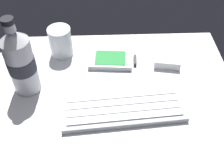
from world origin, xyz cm
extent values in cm
cube|color=silver|center=(0.00, 0.00, -1.00)|extent=(64.00, 48.00, 2.00)
cube|color=#93969B|center=(2.41, -5.70, 0.70)|extent=(29.77, 13.23, 1.40)
cube|color=#ADAFB5|center=(2.15, -2.41, 1.55)|extent=(26.75, 4.07, 0.30)
cube|color=#ADAFB5|center=(2.32, -4.60, 1.55)|extent=(26.75, 4.07, 0.30)
cube|color=#ADAFB5|center=(2.49, -6.80, 1.55)|extent=(26.75, 4.07, 0.30)
cube|color=#ADAFB5|center=(2.66, -8.99, 1.55)|extent=(26.75, 4.07, 0.30)
cube|color=#B7BABF|center=(0.50, 11.50, 0.70)|extent=(12.57, 8.54, 1.40)
cube|color=green|center=(0.50, 11.50, 1.45)|extent=(8.85, 6.58, 0.10)
cube|color=#333338|center=(6.88, 10.99, 0.70)|extent=(1.10, 3.85, 1.12)
cylinder|color=silver|center=(-13.86, 15.70, 4.25)|extent=(6.40, 6.40, 8.50)
cylinder|color=red|center=(-13.86, 15.70, 3.26)|extent=(5.50, 5.50, 6.12)
cylinder|color=silver|center=(-21.38, 2.38, 7.50)|extent=(6.60, 6.60, 15.00)
cone|color=silver|center=(-21.38, 2.38, 16.40)|extent=(6.60, 6.60, 2.80)
cylinder|color=silver|center=(-21.38, 2.38, 18.70)|extent=(2.51, 2.51, 1.80)
cylinder|color=black|center=(-21.38, 2.38, 20.20)|extent=(2.77, 2.77, 1.20)
cylinder|color=#2D2D38|center=(-21.38, 2.38, 8.25)|extent=(6.73, 6.73, 3.80)
cube|color=white|center=(15.79, 10.25, 1.20)|extent=(7.88, 6.74, 2.40)
camera|label=1|loc=(-1.80, -46.63, 52.50)|focal=44.36mm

